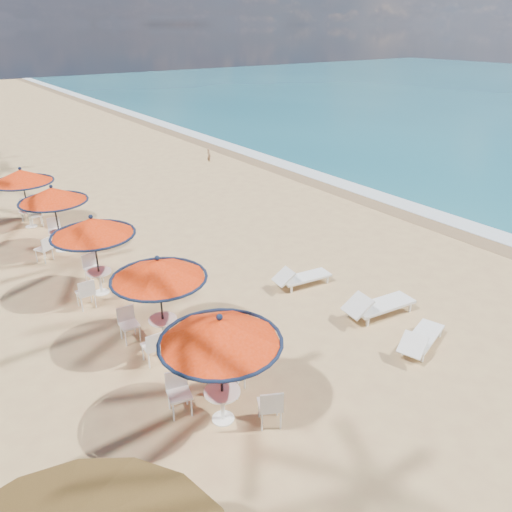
{
  "coord_description": "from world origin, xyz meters",
  "views": [
    {
      "loc": [
        -8.88,
        -7.05,
        7.53
      ],
      "look_at": [
        -0.99,
        4.05,
        1.2
      ],
      "focal_mm": 35.0,
      "sensor_mm": 36.0,
      "label": 1
    }
  ],
  "objects": [
    {
      "name": "station_4",
      "position": [
        -5.34,
        13.87,
        1.91
      ],
      "size": [
        2.4,
        2.4,
        2.5
      ],
      "color": "black",
      "rests_on": "ground"
    },
    {
      "name": "lounger_far",
      "position": [
        0.34,
        3.5,
        0.32
      ],
      "size": [
        1.97,
        0.84,
        0.69
      ],
      "rotation": [
        0.0,
        0.0,
        -0.13
      ],
      "color": "white",
      "rests_on": "ground"
    },
    {
      "name": "lounger_near",
      "position": [
        0.63,
        -0.87,
        0.32
      ],
      "size": [
        1.99,
        1.16,
        0.68
      ],
      "rotation": [
        0.0,
        0.0,
        0.32
      ],
      "color": "white",
      "rests_on": "ground"
    },
    {
      "name": "ground",
      "position": [
        0.0,
        0.0,
        0.0
      ],
      "size": [
        160.0,
        160.0,
        0.0
      ],
      "primitive_type": "plane",
      "color": "tan",
      "rests_on": "ground"
    },
    {
      "name": "wetsand_band",
      "position": [
        8.4,
        10.0,
        0.0
      ],
      "size": [
        1.4,
        140.0,
        0.02
      ],
      "primitive_type": "cube",
      "color": "olive",
      "rests_on": "ground"
    },
    {
      "name": "station_0",
      "position": [
        -4.74,
        -0.05,
        1.88
      ],
      "size": [
        2.47,
        2.47,
        2.58
      ],
      "color": "black",
      "rests_on": "ground"
    },
    {
      "name": "station_2",
      "position": [
        -4.94,
        6.69,
        1.88
      ],
      "size": [
        2.46,
        2.46,
        2.57
      ],
      "color": "black",
      "rests_on": "ground"
    },
    {
      "name": "station_3",
      "position": [
        -5.05,
        10.72,
        1.9
      ],
      "size": [
        2.39,
        2.4,
        2.49
      ],
      "color": "black",
      "rests_on": "ground"
    },
    {
      "name": "lounger_mid",
      "position": [
        0.93,
        0.87,
        0.37
      ],
      "size": [
        2.28,
        0.94,
        0.79
      ],
      "rotation": [
        0.0,
        0.0,
        -0.11
      ],
      "color": "white",
      "rests_on": "ground"
    },
    {
      "name": "person",
      "position": [
        6.02,
        18.81,
        0.43
      ],
      "size": [
        0.21,
        0.32,
        0.87
      ],
      "primitive_type": "imported",
      "rotation": [
        0.0,
        0.0,
        1.58
      ],
      "color": "#946C4B",
      "rests_on": "ground"
    },
    {
      "name": "station_1",
      "position": [
        -4.58,
        3.13,
        1.83
      ],
      "size": [
        2.4,
        2.4,
        2.5
      ],
      "color": "black",
      "rests_on": "ground"
    },
    {
      "name": "foam_strip",
      "position": [
        9.3,
        10.0,
        0.0
      ],
      "size": [
        1.2,
        140.0,
        0.04
      ],
      "primitive_type": "cube",
      "color": "white",
      "rests_on": "ground"
    }
  ]
}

